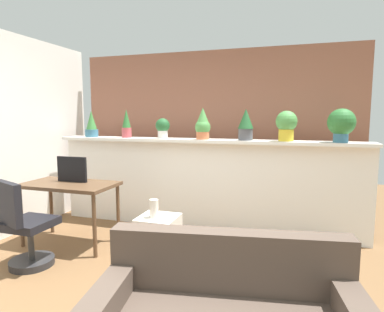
{
  "coord_description": "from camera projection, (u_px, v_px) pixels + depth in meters",
  "views": [
    {
      "loc": [
        1.19,
        -2.23,
        1.54
      ],
      "look_at": [
        0.15,
        1.03,
        1.13
      ],
      "focal_mm": 30.68,
      "sensor_mm": 36.0,
      "label": 1
    }
  ],
  "objects": [
    {
      "name": "divider_wall",
      "position": [
        203.0,
        186.0,
        4.47
      ],
      "size": [
        4.2,
        0.16,
        1.2
      ],
      "primitive_type": "cube",
      "color": "white",
      "rests_on": "ground"
    },
    {
      "name": "potted_plant_2",
      "position": [
        163.0,
        127.0,
        4.51
      ],
      "size": [
        0.2,
        0.2,
        0.28
      ],
      "color": "silver",
      "rests_on": "plant_shelf"
    },
    {
      "name": "brick_wall_behind",
      "position": [
        214.0,
        135.0,
        4.96
      ],
      "size": [
        4.2,
        0.1,
        2.5
      ],
      "primitive_type": "cube",
      "color": "#935B47",
      "rests_on": "ground"
    },
    {
      "name": "potted_plant_0",
      "position": [
        91.0,
        125.0,
        4.83
      ],
      "size": [
        0.19,
        0.19,
        0.38
      ],
      "color": "#386B84",
      "rests_on": "plant_shelf"
    },
    {
      "name": "potted_plant_6",
      "position": [
        341.0,
        124.0,
        3.79
      ],
      "size": [
        0.31,
        0.31,
        0.39
      ],
      "color": "#386B84",
      "rests_on": "plant_shelf"
    },
    {
      "name": "potted_plant_4",
      "position": [
        246.0,
        124.0,
        4.13
      ],
      "size": [
        0.2,
        0.2,
        0.4
      ],
      "color": "#4C4C51",
      "rests_on": "plant_shelf"
    },
    {
      "name": "tv_monitor",
      "position": [
        72.0,
        169.0,
        3.96
      ],
      "size": [
        0.4,
        0.04,
        0.31
      ],
      "primitive_type": "cube",
      "color": "black",
      "rests_on": "desk"
    },
    {
      "name": "plant_shelf",
      "position": [
        202.0,
        141.0,
        4.36
      ],
      "size": [
        4.2,
        0.34,
        0.04
      ],
      "primitive_type": "cube",
      "color": "white",
      "rests_on": "divider_wall"
    },
    {
      "name": "potted_plant_1",
      "position": [
        126.0,
        124.0,
        4.67
      ],
      "size": [
        0.14,
        0.14,
        0.4
      ],
      "color": "#B7474C",
      "rests_on": "plant_shelf"
    },
    {
      "name": "potted_plant_3",
      "position": [
        203.0,
        124.0,
        4.3
      ],
      "size": [
        0.2,
        0.2,
        0.41
      ],
      "color": "#C66B42",
      "rests_on": "plant_shelf"
    },
    {
      "name": "office_chair",
      "position": [
        24.0,
        231.0,
        3.32
      ],
      "size": [
        0.51,
        0.51,
        0.91
      ],
      "color": "#262628",
      "rests_on": "ground"
    },
    {
      "name": "ground_plane",
      "position": [
        136.0,
        308.0,
        2.65
      ],
      "size": [
        12.0,
        12.0,
        0.0
      ],
      "primitive_type": "plane",
      "color": "brown"
    },
    {
      "name": "desk",
      "position": [
        70.0,
        190.0,
        3.91
      ],
      "size": [
        1.1,
        0.6,
        0.75
      ],
      "color": "brown",
      "rests_on": "ground"
    },
    {
      "name": "potted_plant_5",
      "position": [
        286.0,
        124.0,
        4.0
      ],
      "size": [
        0.26,
        0.26,
        0.37
      ],
      "color": "gold",
      "rests_on": "plant_shelf"
    },
    {
      "name": "vase_on_shelf",
      "position": [
        154.0,
        209.0,
        3.38
      ],
      "size": [
        0.09,
        0.09,
        0.19
      ],
      "primitive_type": "cylinder",
      "color": "silver",
      "rests_on": "side_cube_shelf"
    },
    {
      "name": "side_cube_shelf",
      "position": [
        158.0,
        240.0,
        3.44
      ],
      "size": [
        0.4,
        0.41,
        0.5
      ],
      "color": "silver",
      "rests_on": "ground"
    }
  ]
}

